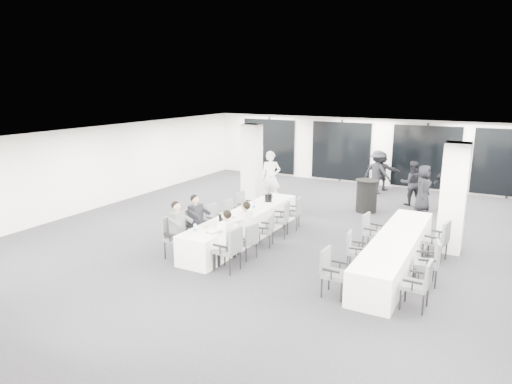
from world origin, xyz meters
TOP-DOWN VIEW (x-y plane):
  - room at (0.89, 1.11)m, footprint 14.04×16.04m
  - column_left at (-2.80, 3.20)m, footprint 0.60×0.60m
  - column_right at (4.20, 1.00)m, footprint 0.60×0.60m
  - banquet_table_main at (-0.89, -0.71)m, footprint 0.90×5.00m
  - banquet_table_side at (3.21, -0.79)m, footprint 0.90×5.00m
  - cocktail_table at (1.33, 3.67)m, footprint 0.78×0.78m
  - chair_main_left_near at (-1.73, -2.69)m, footprint 0.52×0.59m
  - chair_main_left_second at (-1.73, -1.94)m, footprint 0.60×0.64m
  - chair_main_left_mid at (-1.72, -0.89)m, footprint 0.51×0.55m
  - chair_main_left_fourth at (-1.72, -0.00)m, footprint 0.48×0.52m
  - chair_main_left_far at (-1.72, 0.76)m, footprint 0.47×0.53m
  - chair_main_right_near at (-0.05, -2.79)m, footprint 0.55×0.61m
  - chair_main_right_second at (-0.07, -1.93)m, footprint 0.54×0.56m
  - chair_main_right_mid at (-0.07, -0.90)m, footprint 0.52×0.54m
  - chair_main_right_fourth at (-0.06, -0.03)m, footprint 0.61×0.63m
  - chair_main_right_far at (-0.06, 0.83)m, footprint 0.57×0.60m
  - chair_side_left_near at (2.38, -2.85)m, footprint 0.50×0.56m
  - chair_side_left_mid at (2.39, -1.30)m, footprint 0.50×0.54m
  - chair_side_left_far at (2.38, 0.16)m, footprint 0.51×0.56m
  - chair_side_right_near at (4.05, -2.65)m, footprint 0.52×0.57m
  - chair_side_right_mid at (4.04, -1.37)m, footprint 0.59×0.62m
  - chair_side_right_far at (4.05, 0.12)m, footprint 0.59×0.63m
  - seated_guest_a at (-1.56, -2.69)m, footprint 0.50×0.38m
  - seated_guest_b at (-1.56, -1.92)m, footprint 0.50×0.38m
  - seated_guest_c at (-0.22, -2.79)m, footprint 0.50×0.38m
  - seated_guest_d at (-0.22, -1.91)m, footprint 0.50×0.38m
  - standing_guest_a at (-1.97, 3.08)m, footprint 0.96×0.88m
  - standing_guest_b at (2.48, 5.29)m, footprint 1.00×0.82m
  - standing_guest_c at (0.98, 6.45)m, footprint 1.38×0.96m
  - standing_guest_d at (3.69, 5.04)m, footprint 1.37×1.18m
  - standing_guest_e at (2.97, 4.68)m, footprint 0.60×0.90m
  - standing_guest_f at (0.97, 7.20)m, footprint 1.71×0.95m
  - standing_guest_g at (-3.92, 5.62)m, footprint 0.70×0.59m
  - ice_bucket_near at (-0.84, -1.82)m, footprint 0.24×0.24m
  - ice_bucket_far at (-0.85, 0.70)m, footprint 0.22×0.22m
  - water_bottle_a at (-1.04, -2.76)m, footprint 0.07×0.07m
  - water_bottle_b at (-0.79, -0.31)m, footprint 0.08×0.08m
  - water_bottle_c at (-0.89, 1.04)m, footprint 0.06×0.06m
  - plate_a at (-1.05, -2.30)m, footprint 0.18×0.18m
  - plate_b at (-0.75, -2.66)m, footprint 0.19×0.19m
  - plate_c at (-0.89, -1.25)m, footprint 0.19×0.19m
  - wine_glass at (-0.61, -2.90)m, footprint 0.08×0.08m

SIDE VIEW (x-z plane):
  - banquet_table_main at x=-0.89m, z-range 0.00..0.75m
  - banquet_table_side at x=3.21m, z-range 0.00..0.75m
  - chair_main_right_mid at x=-0.07m, z-range 0.06..0.92m
  - chair_main_left_fourth at x=-1.72m, z-range 0.06..0.92m
  - chair_main_right_second at x=-0.07m, z-range 0.06..0.94m
  - chair_side_left_mid at x=2.39m, z-range 0.06..0.94m
  - chair_main_left_mid at x=-1.72m, z-range 0.06..0.98m
  - chair_main_left_far at x=-1.72m, z-range 0.07..1.00m
  - chair_side_left_far at x=2.38m, z-range 0.07..1.00m
  - chair_main_right_far at x=-0.06m, z-range 0.07..1.01m
  - cocktail_table at x=1.33m, z-range 0.01..1.09m
  - chair_side_right_mid at x=4.04m, z-range 0.07..1.04m
  - chair_side_left_near at x=2.38m, z-range 0.07..1.04m
  - chair_side_right_near at x=4.05m, z-range 0.07..1.05m
  - chair_main_right_fourth at x=-0.06m, z-range 0.07..1.06m
  - chair_side_right_far at x=4.05m, z-range 0.07..1.08m
  - chair_main_left_second at x=-1.73m, z-range 0.07..1.10m
  - chair_main_left_near at x=-1.73m, z-range 0.07..1.11m
  - chair_main_right_near at x=-0.05m, z-range 0.07..1.11m
  - plate_c at x=-0.89m, z-range 0.75..0.78m
  - plate_a at x=-1.05m, z-range 0.75..0.78m
  - plate_b at x=-0.75m, z-range 0.75..0.78m
  - seated_guest_a at x=-1.56m, z-range 0.09..1.53m
  - seated_guest_b at x=-1.56m, z-range 0.09..1.53m
  - seated_guest_c at x=-0.22m, z-range 0.09..1.53m
  - seated_guest_d at x=-0.22m, z-range 0.09..1.53m
  - water_bottle_c at x=-0.89m, z-range 0.75..0.95m
  - water_bottle_a at x=-1.04m, z-range 0.75..0.97m
  - water_bottle_b at x=-0.79m, z-range 0.75..0.99m
  - ice_bucket_far at x=-0.85m, z-range 0.75..1.00m
  - standing_guest_f at x=0.97m, z-range 0.00..1.76m
  - standing_guest_e at x=2.97m, z-range 0.00..1.77m
  - ice_bucket_near at x=-0.84m, z-range 0.75..1.03m
  - standing_guest_g at x=-3.92m, z-range 0.00..1.79m
  - standing_guest_b at x=2.48m, z-range 0.00..1.79m
  - wine_glass at x=-0.61m, z-range 0.81..1.02m
  - standing_guest_c at x=0.98m, z-range 0.00..1.93m
  - standing_guest_d at x=3.69m, z-range 0.00..2.03m
  - standing_guest_a at x=-1.97m, z-range 0.00..2.14m
  - room at x=0.89m, z-range -0.03..2.81m
  - column_left at x=-2.80m, z-range 0.00..2.80m
  - column_right at x=4.20m, z-range 0.00..2.80m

